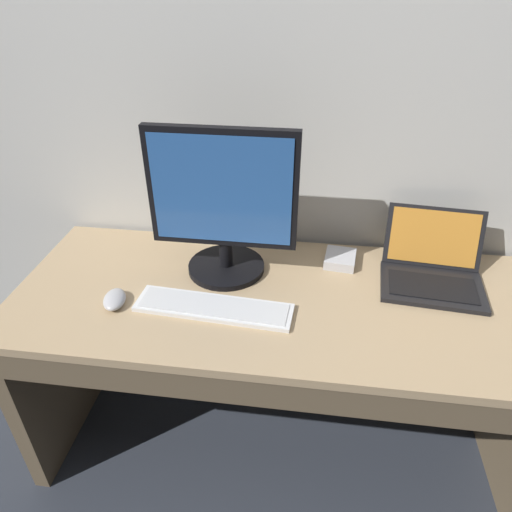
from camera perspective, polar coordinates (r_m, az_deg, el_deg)
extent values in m
plane|color=#2D333D|center=(1.96, 2.41, -21.55)|extent=(14.00, 14.00, 0.00)
cube|color=tan|center=(1.45, 3.05, -5.34)|extent=(1.67, 0.66, 0.03)
cube|color=brown|center=(1.91, -22.76, -11.32)|extent=(0.05, 0.61, 0.68)
cube|color=brown|center=(1.27, 1.63, -16.43)|extent=(1.60, 0.02, 0.10)
cube|color=black|center=(1.56, 20.79, -3.57)|extent=(0.33, 0.23, 0.02)
cube|color=black|center=(1.55, 20.88, -3.53)|extent=(0.27, 0.16, 0.00)
cube|color=black|center=(1.64, 21.02, 2.19)|extent=(0.31, 0.12, 0.18)
cube|color=#C67F2D|center=(1.63, 21.05, 2.17)|extent=(0.28, 0.10, 0.16)
cylinder|color=black|center=(1.55, -3.66, -1.32)|extent=(0.25, 0.25, 0.02)
cylinder|color=black|center=(1.52, -3.73, 0.41)|extent=(0.04, 0.04, 0.09)
cube|color=black|center=(1.40, -4.18, 8.19)|extent=(0.46, 0.03, 0.38)
cube|color=#28569E|center=(1.39, -4.31, 7.92)|extent=(0.42, 0.00, 0.34)
cube|color=white|center=(1.39, -5.23, -6.35)|extent=(0.48, 0.15, 0.01)
cube|color=silver|center=(1.38, -5.25, -6.10)|extent=(0.45, 0.13, 0.00)
ellipsoid|color=#B7B7BC|center=(1.46, -17.00, -5.12)|extent=(0.09, 0.12, 0.03)
cube|color=silver|center=(1.60, 10.31, -0.35)|extent=(0.11, 0.12, 0.03)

